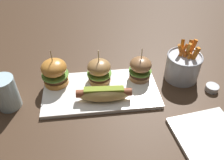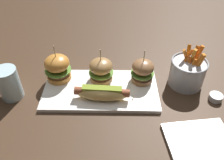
{
  "view_description": "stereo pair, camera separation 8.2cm",
  "coord_description": "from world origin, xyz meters",
  "px_view_note": "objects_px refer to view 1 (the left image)",
  "views": [
    {
      "loc": [
        -0.03,
        -0.62,
        0.59
      ],
      "look_at": [
        0.04,
        0.0,
        0.05
      ],
      "focal_mm": 37.59,
      "sensor_mm": 36.0,
      "label": 1
    },
    {
      "loc": [
        0.05,
        -0.62,
        0.59
      ],
      "look_at": [
        0.04,
        0.0,
        0.05
      ],
      "focal_mm": 37.59,
      "sensor_mm": 36.0,
      "label": 2
    }
  ],
  "objects_px": {
    "slider_right": "(140,68)",
    "water_glass": "(6,93)",
    "hot_dog": "(104,94)",
    "slider_left": "(55,72)",
    "side_plate": "(210,138)",
    "slider_center": "(99,71)",
    "fries_bucket": "(183,66)",
    "sauce_ramekin": "(212,88)",
    "platter_main": "(101,91)"
  },
  "relations": [
    {
      "from": "slider_left",
      "to": "side_plate",
      "type": "bearing_deg",
      "value": -32.47
    },
    {
      "from": "slider_center",
      "to": "side_plate",
      "type": "xyz_separation_m",
      "value": [
        0.31,
        -0.29,
        -0.05
      ]
    },
    {
      "from": "slider_left",
      "to": "fries_bucket",
      "type": "relative_size",
      "value": 0.94
    },
    {
      "from": "slider_center",
      "to": "water_glass",
      "type": "xyz_separation_m",
      "value": [
        -0.31,
        -0.08,
        -0.0
      ]
    },
    {
      "from": "slider_right",
      "to": "side_plate",
      "type": "height_order",
      "value": "slider_right"
    },
    {
      "from": "sauce_ramekin",
      "to": "side_plate",
      "type": "bearing_deg",
      "value": -116.09
    },
    {
      "from": "slider_center",
      "to": "slider_right",
      "type": "height_order",
      "value": "same"
    },
    {
      "from": "slider_center",
      "to": "fries_bucket",
      "type": "relative_size",
      "value": 0.87
    },
    {
      "from": "slider_right",
      "to": "water_glass",
      "type": "height_order",
      "value": "slider_right"
    },
    {
      "from": "hot_dog",
      "to": "slider_right",
      "type": "distance_m",
      "value": 0.17
    },
    {
      "from": "slider_right",
      "to": "sauce_ramekin",
      "type": "relative_size",
      "value": 2.85
    },
    {
      "from": "platter_main",
      "to": "fries_bucket",
      "type": "height_order",
      "value": "fries_bucket"
    },
    {
      "from": "hot_dog",
      "to": "slider_center",
      "type": "height_order",
      "value": "slider_center"
    },
    {
      "from": "platter_main",
      "to": "side_plate",
      "type": "bearing_deg",
      "value": -38.16
    },
    {
      "from": "side_plate",
      "to": "slider_center",
      "type": "bearing_deg",
      "value": 136.59
    },
    {
      "from": "slider_right",
      "to": "water_glass",
      "type": "distance_m",
      "value": 0.47
    },
    {
      "from": "slider_right",
      "to": "hot_dog",
      "type": "bearing_deg",
      "value": -145.79
    },
    {
      "from": "slider_left",
      "to": "slider_right",
      "type": "bearing_deg",
      "value": -1.49
    },
    {
      "from": "platter_main",
      "to": "fries_bucket",
      "type": "relative_size",
      "value": 2.68
    },
    {
      "from": "water_glass",
      "to": "slider_right",
      "type": "bearing_deg",
      "value": 9.38
    },
    {
      "from": "platter_main",
      "to": "side_plate",
      "type": "height_order",
      "value": "platter_main"
    },
    {
      "from": "slider_left",
      "to": "slider_center",
      "type": "xyz_separation_m",
      "value": [
        0.16,
        -0.01,
        -0.01
      ]
    },
    {
      "from": "slider_left",
      "to": "side_plate",
      "type": "height_order",
      "value": "slider_left"
    },
    {
      "from": "sauce_ramekin",
      "to": "water_glass",
      "type": "relative_size",
      "value": 0.4
    },
    {
      "from": "slider_right",
      "to": "water_glass",
      "type": "relative_size",
      "value": 1.14
    },
    {
      "from": "hot_dog",
      "to": "fries_bucket",
      "type": "distance_m",
      "value": 0.32
    },
    {
      "from": "slider_center",
      "to": "water_glass",
      "type": "bearing_deg",
      "value": -165.68
    },
    {
      "from": "slider_left",
      "to": "water_glass",
      "type": "height_order",
      "value": "slider_left"
    },
    {
      "from": "platter_main",
      "to": "hot_dog",
      "type": "distance_m",
      "value": 0.06
    },
    {
      "from": "side_plate",
      "to": "water_glass",
      "type": "relative_size",
      "value": 1.65
    },
    {
      "from": "platter_main",
      "to": "slider_center",
      "type": "relative_size",
      "value": 3.07
    },
    {
      "from": "fries_bucket",
      "to": "slider_right",
      "type": "bearing_deg",
      "value": -179.55
    },
    {
      "from": "hot_dog",
      "to": "slider_right",
      "type": "height_order",
      "value": "slider_right"
    },
    {
      "from": "fries_bucket",
      "to": "sauce_ramekin",
      "type": "relative_size",
      "value": 3.29
    },
    {
      "from": "slider_left",
      "to": "fries_bucket",
      "type": "bearing_deg",
      "value": -0.82
    },
    {
      "from": "platter_main",
      "to": "side_plate",
      "type": "xyz_separation_m",
      "value": [
        0.3,
        -0.24,
        -0.0
      ]
    },
    {
      "from": "slider_left",
      "to": "side_plate",
      "type": "xyz_separation_m",
      "value": [
        0.46,
        -0.29,
        -0.06
      ]
    },
    {
      "from": "fries_bucket",
      "to": "water_glass",
      "type": "height_order",
      "value": "fries_bucket"
    },
    {
      "from": "hot_dog",
      "to": "platter_main",
      "type": "bearing_deg",
      "value": 99.04
    },
    {
      "from": "hot_dog",
      "to": "side_plate",
      "type": "bearing_deg",
      "value": -32.56
    },
    {
      "from": "hot_dog",
      "to": "water_glass",
      "type": "relative_size",
      "value": 1.61
    },
    {
      "from": "fries_bucket",
      "to": "slider_center",
      "type": "bearing_deg",
      "value": 179.77
    },
    {
      "from": "slider_center",
      "to": "fries_bucket",
      "type": "distance_m",
      "value": 0.32
    },
    {
      "from": "hot_dog",
      "to": "slider_left",
      "type": "xyz_separation_m",
      "value": [
        -0.17,
        0.11,
        0.02
      ]
    },
    {
      "from": "slider_center",
      "to": "slider_right",
      "type": "xyz_separation_m",
      "value": [
        0.15,
        -0.0,
        -0.0
      ]
    },
    {
      "from": "slider_right",
      "to": "water_glass",
      "type": "xyz_separation_m",
      "value": [
        -0.46,
        -0.08,
        -0.0
      ]
    },
    {
      "from": "platter_main",
      "to": "sauce_ramekin",
      "type": "height_order",
      "value": "sauce_ramekin"
    },
    {
      "from": "slider_right",
      "to": "side_plate",
      "type": "distance_m",
      "value": 0.33
    },
    {
      "from": "slider_center",
      "to": "sauce_ramekin",
      "type": "bearing_deg",
      "value": -12.14
    },
    {
      "from": "side_plate",
      "to": "water_glass",
      "type": "distance_m",
      "value": 0.65
    }
  ]
}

